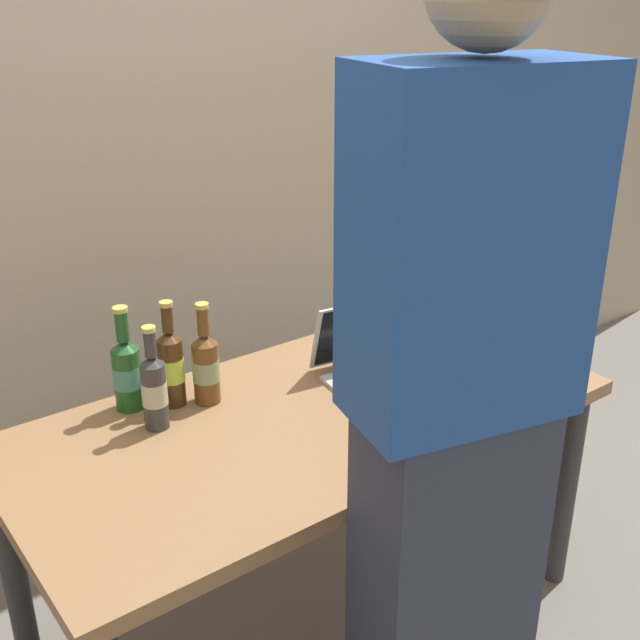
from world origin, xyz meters
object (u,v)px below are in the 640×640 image
beer_bottle_amber (154,389)px  beer_bottle_brown (171,365)px  beer_bottle_dark (206,366)px  laptop (377,361)px  beer_bottle_green (127,371)px  person_figure (455,424)px

beer_bottle_amber → beer_bottle_brown: size_ratio=0.94×
beer_bottle_dark → beer_bottle_brown: bearing=151.8°
beer_bottle_brown → beer_bottle_dark: bearing=-28.2°
laptop → beer_bottle_brown: size_ratio=1.20×
beer_bottle_amber → beer_bottle_green: 0.13m
laptop → beer_bottle_amber: bearing=169.0°
laptop → person_figure: person_figure is taller
laptop → beer_bottle_amber: beer_bottle_amber is taller
beer_bottle_amber → person_figure: size_ratio=0.15×
laptop → beer_bottle_brown: beer_bottle_brown is taller
beer_bottle_dark → beer_bottle_green: beer_bottle_green is taller
beer_bottle_brown → person_figure: bearing=-75.7°
person_figure → beer_bottle_brown: bearing=104.3°
beer_bottle_dark → beer_bottle_amber: bearing=-166.7°
beer_bottle_green → person_figure: (0.31, -0.86, 0.14)m
person_figure → beer_bottle_green: bearing=109.8°
beer_bottle_dark → person_figure: 0.79m
beer_bottle_amber → person_figure: 0.80m
laptop → beer_bottle_amber: 0.64m
beer_bottle_dark → person_figure: (0.13, -0.77, 0.14)m
beer_bottle_brown → person_figure: person_figure is taller
beer_bottle_dark → beer_bottle_brown: beer_bottle_brown is taller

